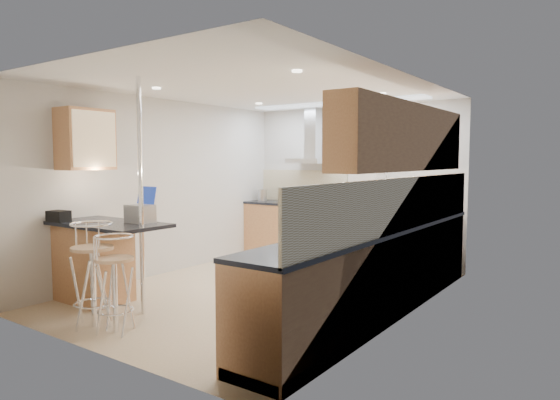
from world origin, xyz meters
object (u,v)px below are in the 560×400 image
Objects in this scene: bar_stool_near at (93,274)px; bar_stool_end at (115,284)px; microwave at (386,212)px; laptop at (140,214)px; bread_bin at (353,227)px.

bar_stool_end is at bearing 23.43° from bar_stool_near.
microwave is 0.52× the size of bar_stool_end.
bar_stool_end is (0.51, -0.73, -0.57)m from laptop.
bar_stool_near is at bearing 133.21° from bar_stool_end.
bar_stool_end is 2.31m from bread_bin.
microwave is 0.47× the size of bar_stool_near.
bar_stool_near is at bearing 160.85° from microwave.
microwave reaches higher than bar_stool_near.
bar_stool_near is 1.10× the size of bar_stool_end.
microwave reaches higher than bar_stool_end.
microwave reaches higher than bread_bin.
laptop is 2.44m from bread_bin.
laptop is 0.78× the size of bread_bin.
microwave is at bearing 68.73° from bar_stool_near.
microwave is 1.30× the size of bread_bin.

